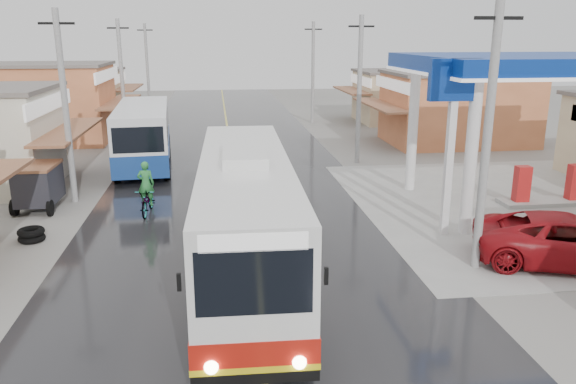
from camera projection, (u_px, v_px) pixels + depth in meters
name	position (u px, v px, depth m)	size (l,w,h in m)	color
ground	(249.00, 279.00, 16.56)	(120.00, 120.00, 0.00)	slate
road	(233.00, 166.00, 30.88)	(12.00, 90.00, 0.02)	black
centre_line	(233.00, 166.00, 30.88)	(0.15, 90.00, 0.01)	#D8CC4C
shopfronts_left	(4.00, 161.00, 32.16)	(11.00, 44.00, 5.20)	tan
shopfronts_right	(517.00, 171.00, 29.85)	(11.00, 44.00, 4.80)	beige
utility_poles_left	(105.00, 166.00, 30.98)	(1.60, 50.00, 8.00)	gray
utility_poles_right	(357.00, 162.00, 31.74)	(1.60, 36.00, 8.00)	gray
coach_bus	(246.00, 215.00, 16.48)	(3.04, 12.34, 3.83)	silver
second_bus	(144.00, 134.00, 30.46)	(3.37, 10.03, 3.27)	silver
jeepney	(570.00, 241.00, 17.38)	(2.64, 5.73, 1.59)	maroon
cyclist	(147.00, 197.00, 22.39)	(0.87, 2.10, 2.21)	black
tricycle_near	(38.00, 184.00, 22.92)	(1.67, 2.49, 1.88)	#26262D
tyre_stack	(31.00, 235.00, 19.55)	(0.92, 0.92, 0.47)	black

